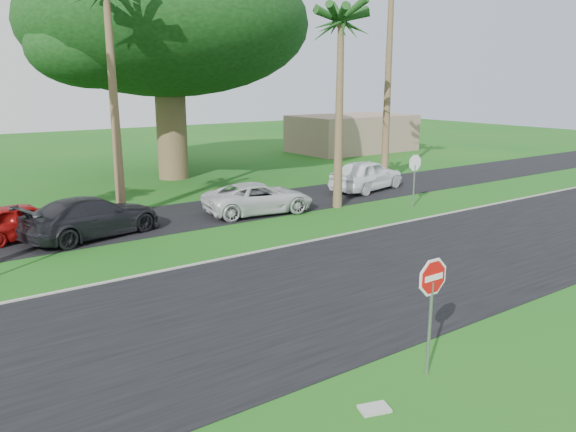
% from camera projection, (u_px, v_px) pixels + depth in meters
% --- Properties ---
extents(ground, '(120.00, 120.00, 0.00)m').
position_uv_depth(ground, '(317.00, 328.00, 13.61)').
color(ground, '#145314').
rests_on(ground, ground).
extents(road, '(120.00, 8.00, 0.02)m').
position_uv_depth(road, '(272.00, 302.00, 15.20)').
color(road, black).
rests_on(road, ground).
extents(parking_strip, '(120.00, 5.00, 0.02)m').
position_uv_depth(parking_strip, '(134.00, 223.00, 23.55)').
color(parking_strip, black).
rests_on(parking_strip, ground).
extents(curb, '(120.00, 0.12, 0.06)m').
position_uv_depth(curb, '(204.00, 263.00, 18.41)').
color(curb, gray).
rests_on(curb, ground).
extents(stop_sign_near, '(1.05, 0.07, 2.62)m').
position_uv_depth(stop_sign_near, '(432.00, 293.00, 11.08)').
color(stop_sign_near, gray).
rests_on(stop_sign_near, ground).
extents(stop_sign_far, '(1.05, 0.07, 2.62)m').
position_uv_depth(stop_sign_far, '(415.00, 170.00, 26.25)').
color(stop_sign_far, gray).
rests_on(stop_sign_far, ground).
extents(palm_right_near, '(5.00, 5.00, 9.50)m').
position_uv_depth(palm_right_near, '(341.00, 26.00, 24.65)').
color(palm_right_near, brown).
rests_on(palm_right_near, ground).
extents(canopy_tree, '(16.50, 16.50, 13.12)m').
position_uv_depth(canopy_tree, '(167.00, 25.00, 32.35)').
color(canopy_tree, brown).
rests_on(canopy_tree, ground).
extents(building_far, '(10.00, 6.00, 3.00)m').
position_uv_depth(building_far, '(352.00, 133.00, 47.33)').
color(building_far, gray).
rests_on(building_far, ground).
extents(car_red, '(4.21, 1.96, 1.39)m').
position_uv_depth(car_red, '(24.00, 221.00, 21.11)').
color(car_red, maroon).
rests_on(car_red, ground).
extents(car_dark, '(5.71, 3.39, 1.55)m').
position_uv_depth(car_dark, '(92.00, 217.00, 21.37)').
color(car_dark, black).
rests_on(car_dark, ground).
extents(car_minivan, '(5.25, 2.94, 1.39)m').
position_uv_depth(car_minivan, '(259.00, 198.00, 25.18)').
color(car_minivan, silver).
rests_on(car_minivan, ground).
extents(car_pickup, '(5.24, 3.06, 1.68)m').
position_uv_depth(car_pickup, '(367.00, 175.00, 30.42)').
color(car_pickup, white).
rests_on(car_pickup, ground).
extents(utility_slab, '(0.63, 0.50, 0.06)m').
position_uv_depth(utility_slab, '(374.00, 409.00, 10.23)').
color(utility_slab, '#9A9B94').
rests_on(utility_slab, ground).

